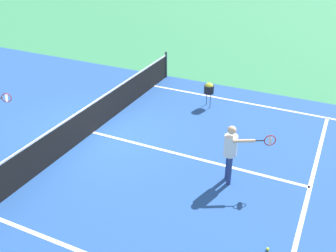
{
  "coord_description": "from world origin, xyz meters",
  "views": [
    {
      "loc": [
        -8.41,
        -6.55,
        5.84
      ],
      "look_at": [
        -0.31,
        -2.7,
        1.0
      ],
      "focal_mm": 41.61,
      "sensor_mm": 36.0,
      "label": 1
    }
  ],
  "objects_px": {
    "player_near": "(232,148)",
    "tennis_ball_mid_court": "(268,249)",
    "ball_hopper": "(209,88)",
    "net": "(92,118)"
  },
  "relations": [
    {
      "from": "player_near",
      "to": "tennis_ball_mid_court",
      "type": "xyz_separation_m",
      "value": [
        -1.87,
        -1.4,
        -0.93
      ]
    },
    {
      "from": "player_near",
      "to": "ball_hopper",
      "type": "xyz_separation_m",
      "value": [
        3.89,
        1.98,
        -0.29
      ]
    },
    {
      "from": "net",
      "to": "player_near",
      "type": "xyz_separation_m",
      "value": [
        -0.61,
        -4.52,
        0.47
      ]
    },
    {
      "from": "net",
      "to": "player_near",
      "type": "relative_size",
      "value": 6.68
    },
    {
      "from": "ball_hopper",
      "to": "tennis_ball_mid_court",
      "type": "xyz_separation_m",
      "value": [
        -5.76,
        -3.38,
        -0.64
      ]
    },
    {
      "from": "net",
      "to": "ball_hopper",
      "type": "relative_size",
      "value": 11.93
    },
    {
      "from": "player_near",
      "to": "tennis_ball_mid_court",
      "type": "height_order",
      "value": "player_near"
    },
    {
      "from": "player_near",
      "to": "ball_hopper",
      "type": "bearing_deg",
      "value": 27.01
    },
    {
      "from": "player_near",
      "to": "tennis_ball_mid_court",
      "type": "distance_m",
      "value": 2.52
    },
    {
      "from": "player_near",
      "to": "tennis_ball_mid_court",
      "type": "bearing_deg",
      "value": -143.3
    }
  ]
}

